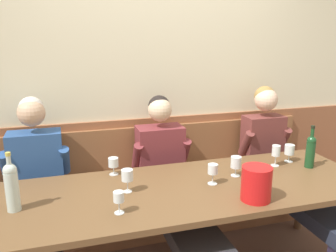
{
  "coord_description": "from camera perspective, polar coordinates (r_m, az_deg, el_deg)",
  "views": [
    {
      "loc": [
        -0.79,
        -1.99,
        1.75
      ],
      "look_at": [
        -0.06,
        0.43,
        1.09
      ],
      "focal_mm": 37.67,
      "sensor_mm": 36.0,
      "label": 1
    }
  ],
  "objects": [
    {
      "name": "wine_bottle_clear_water",
      "position": [
        2.25,
        -23.98,
        -8.79
      ],
      "size": [
        0.08,
        0.08,
        0.36
      ],
      "color": "silver",
      "rests_on": "dining_table"
    },
    {
      "name": "wine_glass_near_bucket",
      "position": [
        2.61,
        10.94,
        -5.94
      ],
      "size": [
        0.08,
        0.08,
        0.15
      ],
      "color": "silver",
      "rests_on": "dining_table"
    },
    {
      "name": "person_center_left_seat",
      "position": [
        2.79,
        0.79,
        -9.49
      ],
      "size": [
        0.5,
        1.36,
        1.25
      ],
      "color": "#25273C",
      "rests_on": "ground"
    },
    {
      "name": "wall_bench",
      "position": [
        3.27,
        -0.94,
        -11.95
      ],
      "size": [
        2.86,
        0.42,
        0.94
      ],
      "color": "brown",
      "rests_on": "ground"
    },
    {
      "name": "wine_glass_left_end",
      "position": [
        3.01,
        19.06,
        -3.75
      ],
      "size": [
        0.08,
        0.08,
        0.14
      ],
      "color": "silver",
      "rests_on": "dining_table"
    },
    {
      "name": "person_left_seat",
      "position": [
        2.68,
        -20.71,
        -11.15
      ],
      "size": [
        0.51,
        1.36,
        1.29
      ],
      "color": "#2B3633",
      "rests_on": "ground"
    },
    {
      "name": "wine_glass_center_rear",
      "position": [
        2.33,
        -6.61,
        -7.98
      ],
      "size": [
        0.08,
        0.08,
        0.15
      ],
      "color": "silver",
      "rests_on": "dining_table"
    },
    {
      "name": "wine_bottle_amber_mid",
      "position": [
        2.93,
        22.07,
        -3.64
      ],
      "size": [
        0.07,
        0.07,
        0.33
      ],
      "color": "#184221",
      "rests_on": "dining_table"
    },
    {
      "name": "wood_wainscot_panel",
      "position": [
        3.37,
        -1.93,
        -7.01
      ],
      "size": [
        6.8,
        0.03,
        1.01
      ],
      "primitive_type": "cube",
      "color": "brown",
      "rests_on": "ground"
    },
    {
      "name": "dining_table",
      "position": [
        2.47,
        3.76,
        -11.15
      ],
      "size": [
        2.56,
        0.9,
        0.74
      ],
      "color": "brown",
      "rests_on": "ground"
    },
    {
      "name": "wine_glass_center_front",
      "position": [
        2.08,
        -7.98,
        -11.47
      ],
      "size": [
        0.06,
        0.06,
        0.13
      ],
      "color": "silver",
      "rests_on": "dining_table"
    },
    {
      "name": "room_wall_back",
      "position": [
        3.2,
        -2.32,
        8.43
      ],
      "size": [
        6.8,
        0.08,
        2.8
      ],
      "primitive_type": "cube",
      "color": "beige",
      "rests_on": "ground"
    },
    {
      "name": "ice_bucket",
      "position": [
        2.28,
        14.09,
        -9.01
      ],
      "size": [
        0.19,
        0.19,
        0.22
      ],
      "primitive_type": "cylinder",
      "color": "red",
      "rests_on": "dining_table"
    },
    {
      "name": "wine_glass_by_bottle",
      "position": [
        2.88,
        17.08,
        -3.95
      ],
      "size": [
        0.07,
        0.07,
        0.17
      ],
      "color": "silver",
      "rests_on": "dining_table"
    },
    {
      "name": "wine_glass_mid_right",
      "position": [
        2.45,
        7.26,
        -7.1
      ],
      "size": [
        0.07,
        0.07,
        0.14
      ],
      "color": "silver",
      "rests_on": "dining_table"
    },
    {
      "name": "person_right_seat",
      "position": [
        3.21,
        18.4,
        -6.55
      ],
      "size": [
        0.47,
        1.36,
        1.29
      ],
      "color": "#2C243D",
      "rests_on": "ground"
    },
    {
      "name": "wine_glass_right_end",
      "position": [
        2.62,
        -8.83,
        -5.91
      ],
      "size": [
        0.07,
        0.07,
        0.13
      ],
      "color": "silver",
      "rests_on": "dining_table"
    }
  ]
}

